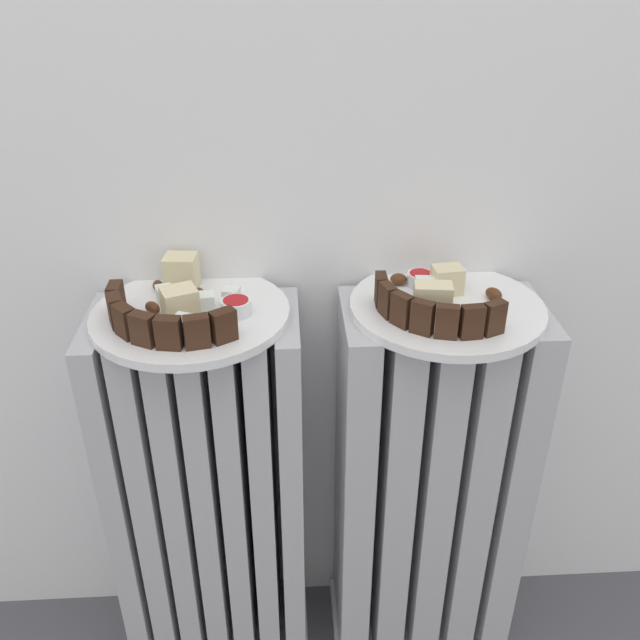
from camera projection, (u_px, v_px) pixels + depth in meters
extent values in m
cube|color=#B2B2B7|center=(225.00, 629.00, 1.21)|extent=(0.29, 0.17, 0.03)
cube|color=#B2B2B7|center=(128.00, 497.00, 1.04)|extent=(0.03, 0.17, 0.62)
cube|color=#B2B2B7|center=(155.00, 496.00, 1.04)|extent=(0.03, 0.17, 0.62)
cube|color=#B2B2B7|center=(183.00, 495.00, 1.04)|extent=(0.03, 0.17, 0.62)
cube|color=#B2B2B7|center=(210.00, 493.00, 1.04)|extent=(0.03, 0.17, 0.62)
cube|color=#B2B2B7|center=(237.00, 492.00, 1.05)|extent=(0.03, 0.17, 0.62)
cube|color=#B2B2B7|center=(265.00, 491.00, 1.05)|extent=(0.03, 0.17, 0.62)
cube|color=#B2B2B7|center=(292.00, 490.00, 1.05)|extent=(0.03, 0.17, 0.62)
cube|color=#B2B2B7|center=(414.00, 620.00, 1.22)|extent=(0.29, 0.17, 0.03)
cube|color=#B2B2B7|center=(354.00, 488.00, 1.06)|extent=(0.04, 0.17, 0.62)
cube|color=#B2B2B7|center=(391.00, 486.00, 1.06)|extent=(0.04, 0.17, 0.62)
cube|color=#B2B2B7|center=(428.00, 485.00, 1.06)|extent=(0.04, 0.17, 0.62)
cube|color=#B2B2B7|center=(465.00, 483.00, 1.06)|extent=(0.04, 0.17, 0.62)
cube|color=#B2B2B7|center=(502.00, 482.00, 1.07)|extent=(0.04, 0.17, 0.62)
cylinder|color=white|center=(191.00, 314.00, 0.89)|extent=(0.26, 0.26, 0.01)
cylinder|color=white|center=(447.00, 307.00, 0.91)|extent=(0.26, 0.26, 0.01)
cube|color=#382114|center=(116.00, 299.00, 0.87)|extent=(0.02, 0.03, 0.04)
cube|color=#382114|center=(116.00, 311.00, 0.84)|extent=(0.03, 0.03, 0.04)
cube|color=#382114|center=(125.00, 321.00, 0.82)|extent=(0.03, 0.03, 0.04)
cube|color=#382114|center=(143.00, 329.00, 0.80)|extent=(0.03, 0.03, 0.04)
cube|color=#382114|center=(169.00, 333.00, 0.79)|extent=(0.03, 0.02, 0.04)
cube|color=#382114|center=(197.00, 332.00, 0.80)|extent=(0.03, 0.02, 0.04)
cube|color=#382114|center=(224.00, 326.00, 0.81)|extent=(0.03, 0.03, 0.04)
cube|color=beige|center=(182.00, 273.00, 0.93)|extent=(0.05, 0.04, 0.05)
cube|color=beige|center=(180.00, 304.00, 0.86)|extent=(0.05, 0.05, 0.04)
cube|color=white|center=(183.00, 326.00, 0.82)|extent=(0.03, 0.03, 0.03)
cube|color=white|center=(231.00, 296.00, 0.90)|extent=(0.03, 0.03, 0.02)
cube|color=white|center=(206.00, 302.00, 0.88)|extent=(0.03, 0.03, 0.02)
cube|color=white|center=(165.00, 294.00, 0.90)|extent=(0.03, 0.03, 0.02)
ellipsoid|color=#4C2814|center=(152.00, 308.00, 0.88)|extent=(0.03, 0.03, 0.02)
ellipsoid|color=#4C2814|center=(158.00, 286.00, 0.93)|extent=(0.02, 0.03, 0.01)
ellipsoid|color=#4C2814|center=(197.00, 293.00, 0.91)|extent=(0.03, 0.03, 0.01)
ellipsoid|color=#4C2814|center=(211.00, 323.00, 0.84)|extent=(0.03, 0.03, 0.02)
cylinder|color=white|center=(236.00, 307.00, 0.87)|extent=(0.04, 0.04, 0.02)
cylinder|color=#B21419|center=(236.00, 303.00, 0.87)|extent=(0.03, 0.03, 0.01)
cube|color=#382114|center=(381.00, 290.00, 0.89)|extent=(0.01, 0.03, 0.04)
cube|color=#382114|center=(387.00, 300.00, 0.86)|extent=(0.02, 0.03, 0.04)
cube|color=#382114|center=(402.00, 310.00, 0.84)|extent=(0.03, 0.03, 0.04)
cube|color=#382114|center=(422.00, 318.00, 0.82)|extent=(0.03, 0.03, 0.04)
cube|color=#382114|center=(447.00, 322.00, 0.81)|extent=(0.03, 0.02, 0.04)
cube|color=#382114|center=(472.00, 322.00, 0.81)|extent=(0.03, 0.02, 0.04)
cube|color=#382114|center=(494.00, 318.00, 0.82)|extent=(0.03, 0.02, 0.04)
cube|color=beige|center=(447.00, 280.00, 0.92)|extent=(0.04, 0.04, 0.04)
cube|color=beige|center=(432.00, 302.00, 0.85)|extent=(0.05, 0.04, 0.05)
cube|color=white|center=(425.00, 288.00, 0.92)|extent=(0.03, 0.03, 0.03)
cube|color=white|center=(433.00, 296.00, 0.90)|extent=(0.03, 0.03, 0.02)
ellipsoid|color=#4C2814|center=(399.00, 279.00, 0.95)|extent=(0.03, 0.02, 0.02)
ellipsoid|color=#4C2814|center=(485.00, 313.00, 0.86)|extent=(0.02, 0.03, 0.02)
ellipsoid|color=#4C2814|center=(494.00, 294.00, 0.91)|extent=(0.03, 0.03, 0.02)
ellipsoid|color=#4C2814|center=(450.00, 277.00, 0.96)|extent=(0.03, 0.03, 0.01)
cylinder|color=white|center=(420.00, 279.00, 0.95)|extent=(0.04, 0.04, 0.02)
cylinder|color=#B21419|center=(420.00, 276.00, 0.94)|extent=(0.03, 0.03, 0.01)
cube|color=#B7B7BC|center=(202.00, 321.00, 0.86)|extent=(0.03, 0.07, 0.00)
cube|color=#B7B7BC|center=(190.00, 302.00, 0.90)|extent=(0.03, 0.03, 0.00)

